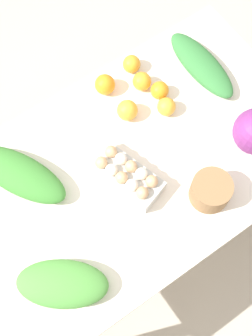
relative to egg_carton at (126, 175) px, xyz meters
name	(u,v)px	position (x,y,z in m)	size (l,w,h in m)	color
ground_plane	(126,224)	(0.02, 0.03, -0.78)	(8.00, 8.00, 0.00)	#B2A899
dining_table	(126,180)	(0.02, 0.03, -0.14)	(1.43, 0.82, 0.74)	silver
egg_carton	(126,175)	(0.00, 0.00, 0.00)	(0.19, 0.29, 0.09)	#B7B7B2
paper_bag	(211,191)	(0.20, -0.21, 0.01)	(0.14, 0.14, 0.10)	olive
greens_bunch_scallion	(62,284)	(-0.38, -0.19, 0.00)	(0.30, 0.16, 0.08)	#4C933D
greens_bunch_kale	(201,65)	(0.50, 0.21, -0.01)	(0.35, 0.12, 0.07)	#337538
greens_bunch_beet_tops	(20,174)	(-0.30, 0.21, 0.00)	(0.37, 0.14, 0.09)	#3D8433
orange_0	(142,81)	(0.27, 0.28, -0.01)	(0.07, 0.07, 0.07)	orange
orange_1	(105,84)	(0.14, 0.35, 0.00)	(0.08, 0.08, 0.08)	orange
orange_2	(160,90)	(0.30, 0.21, -0.01)	(0.07, 0.07, 0.07)	orange
orange_3	(132,64)	(0.28, 0.37, -0.01)	(0.07, 0.07, 0.07)	orange
orange_4	(166,107)	(0.28, 0.14, -0.01)	(0.07, 0.07, 0.07)	#F9A833
orange_5	(127,110)	(0.15, 0.21, 0.00)	(0.08, 0.08, 0.08)	#F9A833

